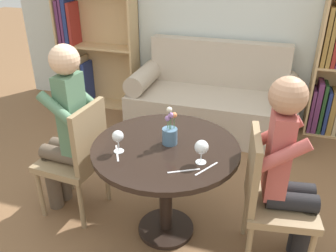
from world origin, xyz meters
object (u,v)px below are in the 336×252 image
Objects in this scene: couch at (213,101)px; flower_vase at (170,133)px; person_left at (65,129)px; wine_glass_left at (118,137)px; chair_left at (79,155)px; wine_glass_right at (202,148)px; bookshelf_left at (89,51)px; chair_right at (269,195)px; person_right at (289,172)px.

flower_vase is at bearing -89.49° from couch.
wine_glass_left is (0.50, -0.19, 0.12)m from person_left.
person_left reaches higher than flower_vase.
chair_left reaches higher than wine_glass_right.
chair_left is (0.95, -1.95, -0.18)m from bookshelf_left.
chair_right is at bearing 92.23° from chair_left.
bookshelf_left is 10.32× the size of wine_glass_left.
chair_right is (0.67, -1.74, 0.18)m from couch.
chair_left is at bearing -63.99° from bookshelf_left.
couch is 1.18× the size of bookshelf_left.
couch is at bearing 90.51° from flower_vase.
bookshelf_left is (-1.62, 0.27, 0.36)m from couch.
wine_glass_left is (-0.26, -1.85, 0.50)m from couch.
bookshelf_left is at bearing -151.06° from person_left.
bookshelf_left reaches higher than chair_left.
bookshelf_left is 2.12m from person_left.
flower_vase is at bearing 34.65° from wine_glass_left.
chair_left is at bearing -179.08° from flower_vase.
chair_right is 0.69× the size of person_left.
person_left is at bearing -114.52° from couch.
couch is at bearing 82.04° from wine_glass_left.
bookshelf_left is 5.75× the size of flower_vase.
bookshelf_left is at bearing 170.50° from couch.
chair_left is (-0.67, -1.68, 0.18)m from couch.
person_left is at bearing -65.93° from bookshelf_left.
chair_left is at bearing -111.86° from couch.
flower_vase reaches higher than chair_right.
couch is at bearing 160.35° from person_left.
flower_vase is at bearing 75.29° from chair_right.
wine_glass_right is at bearing 93.60° from chair_right.
wine_glass_right reaches higher than wine_glass_left.
bookshelf_left is 2.17m from chair_left.
couch reaches higher than wine_glass_left.
person_right is 8.68× the size of wine_glass_left.
person_right is 0.75m from flower_vase.
bookshelf_left is at bearing 122.68° from wine_glass_left.
chair_right is at bearing 7.11° from wine_glass_left.
bookshelf_left is 1.14× the size of person_left.
flower_vase reaches higher than wine_glass_left.
person_left reaches higher than chair_right.
chair_right is at bearing -41.19° from bookshelf_left.
person_right is at bearing -84.33° from chair_right.
bookshelf_left is at bearing 41.77° from person_right.
couch reaches higher than chair_left.
person_left is at bearing 170.86° from wine_glass_right.
couch is 1.91m from person_right.
bookshelf_left is 1.65× the size of chair_right.
chair_left is 0.72× the size of person_right.
flower_vase is at bearing 77.65° from person_right.
chair_left is 1.35m from chair_right.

